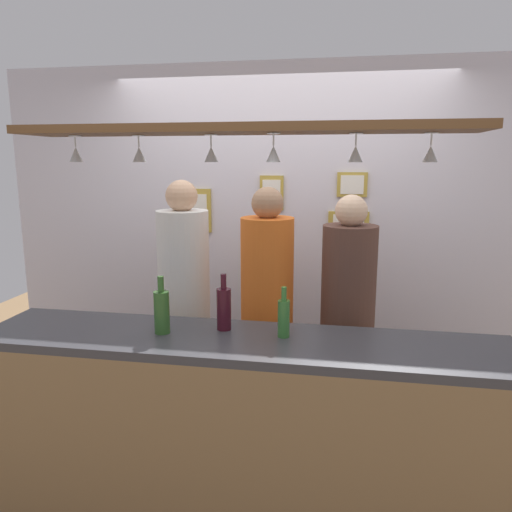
{
  "coord_description": "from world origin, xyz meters",
  "views": [
    {
      "loc": [
        0.48,
        -2.61,
        1.88
      ],
      "look_at": [
        0.0,
        0.1,
        1.34
      ],
      "focal_mm": 34.05,
      "sensor_mm": 36.0,
      "label": 1
    }
  ],
  "objects_px": {
    "bottle_champagne_green": "(162,311)",
    "picture_frame_lower_pair": "(348,224)",
    "person_middle_orange_shirt": "(267,293)",
    "picture_frame_caricature": "(195,211)",
    "person_left_white_patterned_shirt": "(184,285)",
    "picture_frame_upper_small": "(352,185)",
    "bottle_wine_dark_red": "(224,308)",
    "person_right_brown_shirt": "(348,301)",
    "picture_frame_crest": "(272,193)",
    "bottle_beer_green_import": "(284,317)"
  },
  "relations": [
    {
      "from": "bottle_beer_green_import",
      "to": "picture_frame_caricature",
      "type": "xyz_separation_m",
      "value": [
        -0.87,
        1.35,
        0.39
      ]
    },
    {
      "from": "person_middle_orange_shirt",
      "to": "picture_frame_upper_small",
      "type": "relative_size",
      "value": 7.83
    },
    {
      "from": "bottle_wine_dark_red",
      "to": "bottle_champagne_green",
      "type": "bearing_deg",
      "value": -160.44
    },
    {
      "from": "person_middle_orange_shirt",
      "to": "bottle_wine_dark_red",
      "type": "relative_size",
      "value": 5.74
    },
    {
      "from": "bottle_wine_dark_red",
      "to": "picture_frame_caricature",
      "type": "distance_m",
      "value": 1.45
    },
    {
      "from": "person_left_white_patterned_shirt",
      "to": "bottle_beer_green_import",
      "type": "height_order",
      "value": "person_left_white_patterned_shirt"
    },
    {
      "from": "person_left_white_patterned_shirt",
      "to": "picture_frame_upper_small",
      "type": "relative_size",
      "value": 8.01
    },
    {
      "from": "person_middle_orange_shirt",
      "to": "bottle_wine_dark_red",
      "type": "distance_m",
      "value": 0.65
    },
    {
      "from": "picture_frame_crest",
      "to": "bottle_wine_dark_red",
      "type": "bearing_deg",
      "value": -92.71
    },
    {
      "from": "person_middle_orange_shirt",
      "to": "bottle_champagne_green",
      "type": "relative_size",
      "value": 5.74
    },
    {
      "from": "person_middle_orange_shirt",
      "to": "picture_frame_crest",
      "type": "bearing_deg",
      "value": 96.09
    },
    {
      "from": "bottle_champagne_green",
      "to": "picture_frame_lower_pair",
      "type": "relative_size",
      "value": 1.0
    },
    {
      "from": "person_middle_orange_shirt",
      "to": "picture_frame_crest",
      "type": "height_order",
      "value": "picture_frame_crest"
    },
    {
      "from": "bottle_wine_dark_red",
      "to": "person_right_brown_shirt",
      "type": "bearing_deg",
      "value": 44.01
    },
    {
      "from": "picture_frame_caricature",
      "to": "bottle_wine_dark_red",
      "type": "bearing_deg",
      "value": -67.12
    },
    {
      "from": "bottle_champagne_green",
      "to": "bottle_beer_green_import",
      "type": "bearing_deg",
      "value": 4.8
    },
    {
      "from": "bottle_wine_dark_red",
      "to": "picture_frame_lower_pair",
      "type": "xyz_separation_m",
      "value": [
        0.64,
        1.3,
        0.29
      ]
    },
    {
      "from": "person_left_white_patterned_shirt",
      "to": "person_middle_orange_shirt",
      "type": "xyz_separation_m",
      "value": [
        0.56,
        0.0,
        -0.03
      ]
    },
    {
      "from": "bottle_wine_dark_red",
      "to": "picture_frame_caricature",
      "type": "height_order",
      "value": "picture_frame_caricature"
    },
    {
      "from": "person_middle_orange_shirt",
      "to": "picture_frame_caricature",
      "type": "relative_size",
      "value": 5.07
    },
    {
      "from": "picture_frame_caricature",
      "to": "picture_frame_lower_pair",
      "type": "relative_size",
      "value": 1.13
    },
    {
      "from": "person_middle_orange_shirt",
      "to": "bottle_champagne_green",
      "type": "distance_m",
      "value": 0.86
    },
    {
      "from": "person_middle_orange_shirt",
      "to": "person_right_brown_shirt",
      "type": "distance_m",
      "value": 0.52
    },
    {
      "from": "person_right_brown_shirt",
      "to": "bottle_wine_dark_red",
      "type": "bearing_deg",
      "value": -135.99
    },
    {
      "from": "person_left_white_patterned_shirt",
      "to": "bottle_beer_green_import",
      "type": "xyz_separation_m",
      "value": [
        0.75,
        -0.68,
        0.04
      ]
    },
    {
      "from": "bottle_beer_green_import",
      "to": "bottle_wine_dark_red",
      "type": "height_order",
      "value": "bottle_wine_dark_red"
    },
    {
      "from": "person_middle_orange_shirt",
      "to": "bottle_wine_dark_red",
      "type": "height_order",
      "value": "person_middle_orange_shirt"
    },
    {
      "from": "picture_frame_caricature",
      "to": "picture_frame_crest",
      "type": "distance_m",
      "value": 0.63
    },
    {
      "from": "bottle_wine_dark_red",
      "to": "picture_frame_crest",
      "type": "bearing_deg",
      "value": 87.29
    },
    {
      "from": "person_middle_orange_shirt",
      "to": "picture_frame_crest",
      "type": "xyz_separation_m",
      "value": [
        -0.07,
        0.67,
        0.6
      ]
    },
    {
      "from": "picture_frame_lower_pair",
      "to": "bottle_champagne_green",
      "type": "bearing_deg",
      "value": -123.95
    },
    {
      "from": "person_left_white_patterned_shirt",
      "to": "picture_frame_upper_small",
      "type": "xyz_separation_m",
      "value": [
        1.09,
        0.67,
        0.64
      ]
    },
    {
      "from": "person_left_white_patterned_shirt",
      "to": "picture_frame_crest",
      "type": "distance_m",
      "value": 1.01
    },
    {
      "from": "picture_frame_upper_small",
      "to": "picture_frame_lower_pair",
      "type": "distance_m",
      "value": 0.29
    },
    {
      "from": "person_middle_orange_shirt",
      "to": "picture_frame_upper_small",
      "type": "distance_m",
      "value": 1.08
    },
    {
      "from": "person_left_white_patterned_shirt",
      "to": "picture_frame_crest",
      "type": "height_order",
      "value": "picture_frame_crest"
    },
    {
      "from": "picture_frame_upper_small",
      "to": "picture_frame_caricature",
      "type": "bearing_deg",
      "value": 180.0
    },
    {
      "from": "person_right_brown_shirt",
      "to": "bottle_wine_dark_red",
      "type": "xyz_separation_m",
      "value": [
        -0.65,
        -0.63,
        0.11
      ]
    },
    {
      "from": "person_left_white_patterned_shirt",
      "to": "picture_frame_caricature",
      "type": "bearing_deg",
      "value": 100.2
    },
    {
      "from": "person_left_white_patterned_shirt",
      "to": "picture_frame_lower_pair",
      "type": "distance_m",
      "value": 1.31
    },
    {
      "from": "bottle_beer_green_import",
      "to": "person_right_brown_shirt",
      "type": "bearing_deg",
      "value": 64.39
    },
    {
      "from": "person_right_brown_shirt",
      "to": "picture_frame_caricature",
      "type": "xyz_separation_m",
      "value": [
        -1.2,
        0.67,
        0.48
      ]
    },
    {
      "from": "person_middle_orange_shirt",
      "to": "picture_frame_lower_pair",
      "type": "bearing_deg",
      "value": 52.65
    },
    {
      "from": "picture_frame_crest",
      "to": "picture_frame_upper_small",
      "type": "bearing_deg",
      "value": 0.0
    },
    {
      "from": "person_right_brown_shirt",
      "to": "picture_frame_crest",
      "type": "relative_size",
      "value": 6.46
    },
    {
      "from": "bottle_beer_green_import",
      "to": "picture_frame_caricature",
      "type": "distance_m",
      "value": 1.65
    },
    {
      "from": "picture_frame_upper_small",
      "to": "picture_frame_lower_pair",
      "type": "xyz_separation_m",
      "value": [
        -0.02,
        0.0,
        -0.29
      ]
    },
    {
      "from": "person_middle_orange_shirt",
      "to": "picture_frame_caricature",
      "type": "bearing_deg",
      "value": 135.46
    },
    {
      "from": "bottle_champagne_green",
      "to": "picture_frame_lower_pair",
      "type": "bearing_deg",
      "value": 56.05
    },
    {
      "from": "person_left_white_patterned_shirt",
      "to": "person_middle_orange_shirt",
      "type": "relative_size",
      "value": 1.02
    }
  ]
}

